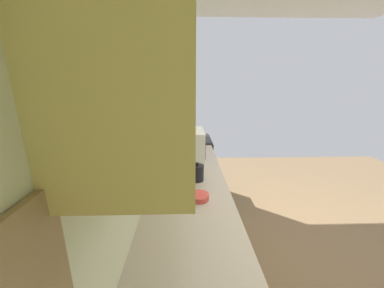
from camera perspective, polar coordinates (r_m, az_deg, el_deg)
ground_plane at (r=2.79m, az=29.81°, el=-25.45°), size 6.36×6.36×0.00m
wall_back at (r=1.82m, az=-12.99°, el=2.91°), size 4.09×0.12×2.71m
counter_run at (r=1.85m, az=-0.73°, el=-28.51°), size 3.13×0.66×0.91m
upper_cabinets at (r=1.33m, az=-8.11°, el=18.96°), size 1.85×0.32×0.68m
oven_range at (r=3.45m, az=-0.84°, el=-5.90°), size 0.63×0.69×1.09m
microwave at (r=2.43m, az=-1.57°, el=-0.21°), size 0.45×0.40×0.33m
bowl at (r=1.67m, az=1.81°, el=-13.46°), size 0.15×0.15×0.04m
kettle at (r=1.94m, az=1.25°, el=-7.44°), size 0.17×0.12×0.16m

